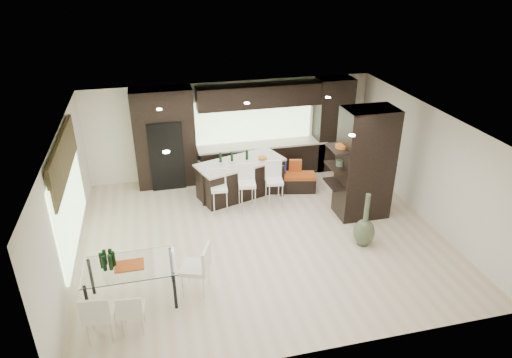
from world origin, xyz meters
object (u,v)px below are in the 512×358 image
object	(u,v)px
kitchen_island	(241,178)
chair_near	(132,312)
stool_left	(219,196)
stool_right	(274,189)
chair_end	(195,271)
stool_mid	(247,192)
floor_vase	(365,220)
bench	(292,182)
dining_table	(132,283)
chair_far	(100,316)

from	to	relation	value
kitchen_island	chair_near	bearing A→B (deg)	-140.32
stool_left	stool_right	distance (m)	1.40
kitchen_island	chair_end	world-z (taller)	kitchen_island
kitchen_island	stool_mid	bearing A→B (deg)	-107.99
stool_mid	chair_near	world-z (taller)	stool_mid
stool_mid	stool_right	distance (m)	0.70
floor_vase	stool_mid	bearing A→B (deg)	134.95
chair_near	chair_end	world-z (taller)	chair_end
kitchen_island	bench	distance (m)	1.41
floor_vase	dining_table	xyz separation A→B (m)	(-4.93, -0.70, -0.23)
stool_right	chair_far	distance (m)	5.39
dining_table	chair_near	xyz separation A→B (m)	(0.00, -0.75, -0.01)
bench	floor_vase	distance (m)	2.95
stool_mid	dining_table	world-z (taller)	stool_mid
stool_left	chair_far	distance (m)	4.47
chair_near	chair_far	bearing A→B (deg)	-171.16
stool_right	chair_near	size ratio (longest dim) A/B	1.24
stool_right	chair_far	size ratio (longest dim) A/B	1.07
bench	stool_mid	bearing A→B (deg)	-141.69
stool_left	bench	xyz separation A→B (m)	(2.08, 0.67, -0.20)
stool_right	floor_vase	bearing A→B (deg)	-48.88
floor_vase	dining_table	bearing A→B (deg)	-171.94
stool_mid	chair_end	distance (m)	3.28
bench	floor_vase	xyz separation A→B (m)	(0.76, -2.83, 0.38)
stool_left	bench	distance (m)	2.20
kitchen_island	bench	size ratio (longest dim) A/B	1.80
stool_right	floor_vase	size ratio (longest dim) A/B	0.75
kitchen_island	dining_table	bearing A→B (deg)	-145.33
stool_right	chair_far	bearing A→B (deg)	-130.58
dining_table	chair_far	bearing A→B (deg)	-123.51
floor_vase	kitchen_island	bearing A→B (deg)	126.06
stool_left	chair_end	distance (m)	3.01
chair_near	stool_mid	bearing A→B (deg)	57.59
kitchen_island	stool_right	bearing A→B (deg)	-66.79
bench	floor_vase	size ratio (longest dim) A/B	1.01
chair_near	floor_vase	bearing A→B (deg)	21.68
stool_mid	chair_end	world-z (taller)	stool_mid
chair_end	kitchen_island	bearing A→B (deg)	-2.46
kitchen_island	chair_far	distance (m)	5.52
floor_vase	bench	bearing A→B (deg)	105.08
dining_table	stool_right	bearing A→B (deg)	39.10
chair_near	chair_far	world-z (taller)	chair_far
bench	chair_near	distance (m)	5.97
stool_left	dining_table	size ratio (longest dim) A/B	0.54
stool_mid	kitchen_island	bearing A→B (deg)	98.25
stool_left	chair_near	distance (m)	4.17
kitchen_island	chair_end	bearing A→B (deg)	-132.04
stool_right	chair_far	world-z (taller)	stool_right
chair_end	stool_right	bearing A→B (deg)	-17.65
stool_mid	stool_left	bearing A→B (deg)	-172.74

